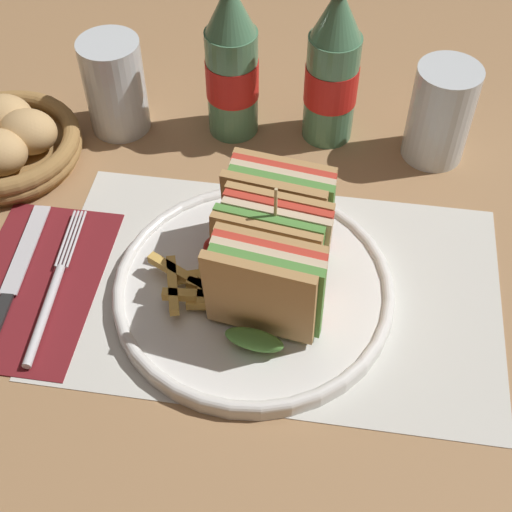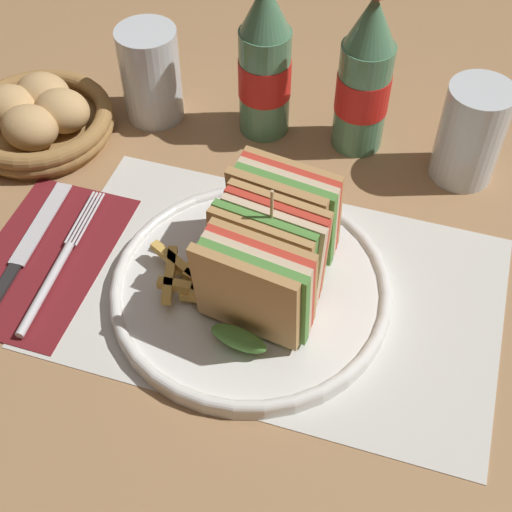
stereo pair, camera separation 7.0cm
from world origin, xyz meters
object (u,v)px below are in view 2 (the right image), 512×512
object	(u,v)px
glass_near	(471,133)
coke_bottle_near	(265,63)
club_sandwich	(268,250)
glass_far	(151,80)
coke_bottle_far	(365,78)
bread_basket	(38,118)
plate_main	(250,290)
fork	(54,272)
knife	(24,252)

from	to	relation	value
glass_near	coke_bottle_near	bearing A→B (deg)	177.40
club_sandwich	glass_far	size ratio (longest dim) A/B	1.52
coke_bottle_far	bread_basket	bearing A→B (deg)	-164.67
club_sandwich	plate_main	bearing A→B (deg)	-155.08
glass_near	bread_basket	size ratio (longest dim) A/B	0.66
glass_near	glass_far	bearing A→B (deg)	-179.32
glass_far	bread_basket	size ratio (longest dim) A/B	0.66
coke_bottle_near	bread_basket	size ratio (longest dim) A/B	1.21
coke_bottle_far	glass_far	distance (m)	0.26
club_sandwich	coke_bottle_near	size ratio (longest dim) A/B	0.83
plate_main	coke_bottle_far	xyz separation A→B (m)	(0.05, 0.26, 0.08)
plate_main	fork	distance (m)	0.20
fork	coke_bottle_near	distance (m)	0.33
fork	glass_near	world-z (taller)	glass_near
plate_main	club_sandwich	xyz separation A→B (m)	(0.02, 0.01, 0.06)
coke_bottle_near	bread_basket	world-z (taller)	coke_bottle_near
glass_near	coke_bottle_far	bearing A→B (deg)	172.02
club_sandwich	bread_basket	size ratio (longest dim) A/B	1.00
fork	glass_far	distance (m)	0.28
club_sandwich	knife	bearing A→B (deg)	-173.95
club_sandwich	glass_near	bearing A→B (deg)	55.52
bread_basket	coke_bottle_near	bearing A→B (deg)	20.32
fork	coke_bottle_near	bearing A→B (deg)	62.13
knife	coke_bottle_far	bearing A→B (deg)	40.66
bread_basket	club_sandwich	bearing A→B (deg)	-24.68
coke_bottle_near	coke_bottle_far	bearing A→B (deg)	3.42
club_sandwich	fork	xyz separation A→B (m)	(-0.21, -0.04, -0.06)
knife	bread_basket	size ratio (longest dim) A/B	1.15
coke_bottle_far	glass_far	size ratio (longest dim) A/B	1.83
plate_main	coke_bottle_far	world-z (taller)	coke_bottle_far
club_sandwich	knife	world-z (taller)	club_sandwich
plate_main	glass_near	world-z (taller)	glass_near
bread_basket	plate_main	bearing A→B (deg)	-26.82
plate_main	fork	bearing A→B (deg)	-169.49
plate_main	bread_basket	distance (m)	0.36
fork	bread_basket	world-z (taller)	bread_basket
club_sandwich	coke_bottle_far	xyz separation A→B (m)	(0.04, 0.26, 0.02)
plate_main	club_sandwich	distance (m)	0.06
club_sandwich	glass_near	xyz separation A→B (m)	(0.16, 0.24, -0.01)
plate_main	glass_far	size ratio (longest dim) A/B	2.36
fork	glass_near	bearing A→B (deg)	33.62
knife	glass_far	world-z (taller)	glass_far
club_sandwich	glass_near	size ratio (longest dim) A/B	1.52
coke_bottle_far	bread_basket	xyz separation A→B (m)	(-0.37, -0.10, -0.07)
coke_bottle_near	knife	bearing A→B (deg)	-123.10
coke_bottle_far	knife	bearing A→B (deg)	-136.18
bread_basket	fork	bearing A→B (deg)	-58.51
coke_bottle_near	bread_basket	bearing A→B (deg)	-159.68
knife	coke_bottle_far	distance (m)	0.42
plate_main	bread_basket	bearing A→B (deg)	153.18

